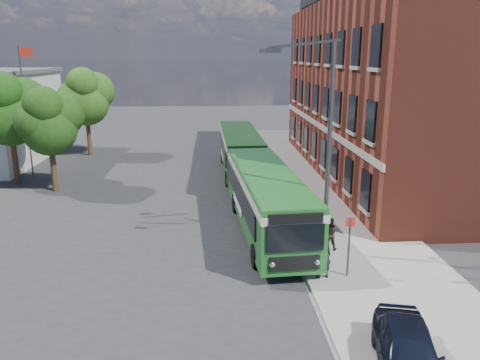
{
  "coord_description": "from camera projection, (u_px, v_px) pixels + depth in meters",
  "views": [
    {
      "loc": [
        0.52,
        -20.43,
        8.39
      ],
      "look_at": [
        1.85,
        2.67,
        2.2
      ],
      "focal_mm": 35.0,
      "sensor_mm": 36.0,
      "label": 1
    }
  ],
  "objects": [
    {
      "name": "brick_office",
      "position": [
        407.0,
        76.0,
        32.39
      ],
      "size": [
        12.1,
        26.0,
        14.2
      ],
      "color": "maroon",
      "rests_on": "ground"
    },
    {
      "name": "tree_right",
      "position": [
        86.0,
        96.0,
        39.08
      ],
      "size": [
        4.42,
        4.2,
        7.46
      ],
      "color": "#382314",
      "rests_on": "ground"
    },
    {
      "name": "bus_front",
      "position": [
        266.0,
        195.0,
        22.64
      ],
      "size": [
        3.36,
        11.96,
        3.02
      ],
      "color": "#206525",
      "rests_on": "ground"
    },
    {
      "name": "pedestrian_a",
      "position": [
        323.0,
        255.0,
        17.7
      ],
      "size": [
        0.7,
        0.5,
        1.82
      ],
      "primitive_type": "imported",
      "rotation": [
        0.0,
        0.0,
        3.24
      ],
      "color": "black",
      "rests_on": "pavement"
    },
    {
      "name": "kerb_line",
      "position": [
        268.0,
        191.0,
        29.78
      ],
      "size": [
        0.12,
        48.0,
        0.01
      ],
      "primitive_type": "cube",
      "color": "beige",
      "rests_on": "ground"
    },
    {
      "name": "street_lamp",
      "position": [
        320.0,
        147.0,
        18.94
      ],
      "size": [
        2.96,
        2.38,
        9.0
      ],
      "color": "#3C3E41",
      "rests_on": "ground"
    },
    {
      "name": "bus_rear",
      "position": [
        240.0,
        147.0,
        34.32
      ],
      "size": [
        2.86,
        11.55,
        3.02
      ],
      "color": "#1B5918",
      "rests_on": "ground"
    },
    {
      "name": "bus_stop_sign",
      "position": [
        349.0,
        243.0,
        17.71
      ],
      "size": [
        0.35,
        0.08,
        2.52
      ],
      "color": "#3C3E41",
      "rests_on": "ground"
    },
    {
      "name": "ground",
      "position": [
        204.0,
        241.0,
        21.84
      ],
      "size": [
        120.0,
        120.0,
        0.0
      ],
      "primitive_type": "plane",
      "color": "#2B2B2E",
      "rests_on": "ground"
    },
    {
      "name": "pedestrian_b",
      "position": [
        329.0,
        234.0,
        20.33
      ],
      "size": [
        0.81,
        0.68,
        1.47
      ],
      "primitive_type": "imported",
      "rotation": [
        0.0,
        0.0,
        2.95
      ],
      "color": "black",
      "rests_on": "pavement"
    },
    {
      "name": "tree_left",
      "position": [
        49.0,
        121.0,
        28.69
      ],
      "size": [
        3.94,
        3.74,
        6.65
      ],
      "color": "#382314",
      "rests_on": "ground"
    },
    {
      "name": "tree_mid",
      "position": [
        9.0,
        108.0,
        30.23
      ],
      "size": [
        4.42,
        4.2,
        7.47
      ],
      "color": "#382314",
      "rests_on": "ground"
    },
    {
      "name": "parked_car",
      "position": [
        408.0,
        351.0,
        12.36
      ],
      "size": [
        2.44,
        4.23,
        1.36
      ],
      "primitive_type": "imported",
      "rotation": [
        0.0,
        0.0,
        -0.22
      ],
      "color": "black",
      "rests_on": "pavement"
    },
    {
      "name": "flagpole",
      "position": [
        26.0,
        107.0,
        32.41
      ],
      "size": [
        0.95,
        0.1,
        9.0
      ],
      "color": "#3C3E41",
      "rests_on": "ground"
    },
    {
      "name": "pavement",
      "position": [
        315.0,
        189.0,
        29.93
      ],
      "size": [
        6.0,
        48.0,
        0.15
      ],
      "primitive_type": "cube",
      "color": "gray",
      "rests_on": "ground"
    }
  ]
}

